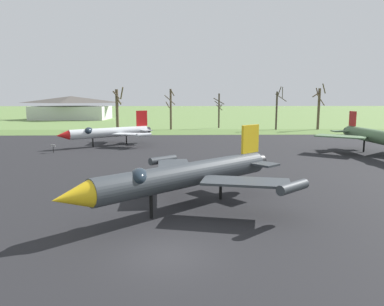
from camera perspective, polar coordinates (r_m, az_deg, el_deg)
name	(u,v)px	position (r m, az deg, el deg)	size (l,w,h in m)	color
ground_plane	(166,256)	(16.10, -4.14, -16.19)	(600.00, 600.00, 0.00)	#607F42
asphalt_apron	(174,169)	(34.33, -2.86, -2.59)	(85.21, 63.58, 0.05)	black
grass_verge_strip	(178,132)	(71.76, -2.31, 3.38)	(145.21, 12.00, 0.06)	#537136
jet_fighter_front_left	(109,132)	(52.13, -13.26, 3.28)	(12.64, 11.48, 4.94)	silver
info_placard_front_left	(53,147)	(47.52, -21.42, 0.83)	(0.59, 0.37, 1.11)	black
jet_fighter_front_right	(186,175)	(21.61, -1.04, -3.53)	(13.52, 12.92, 4.92)	#33383D
jet_fighter_rear_left	(380,137)	(46.64, 28.01, 2.29)	(13.43, 16.63, 5.08)	#4C6B47
bare_tree_far_left	(117,108)	(79.51, -11.89, 7.16)	(2.40, 2.56, 9.21)	brown
bare_tree_left_of_center	(171,108)	(77.38, -3.45, 7.17)	(2.31, 1.71, 8.77)	brown
bare_tree_center	(219,110)	(82.19, 4.35, 6.96)	(2.49, 2.27, 7.87)	#42382D
bare_tree_right_of_center	(277,109)	(79.02, 13.53, 6.97)	(2.74, 2.69, 9.26)	#42382D
bare_tree_far_right	(319,107)	(82.06, 19.71, 7.02)	(2.85, 2.87, 9.89)	brown
visitor_building	(71,108)	(122.46, -18.81, 6.86)	(24.97, 15.22, 7.47)	beige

